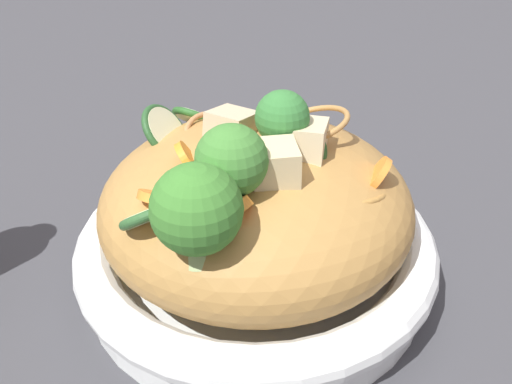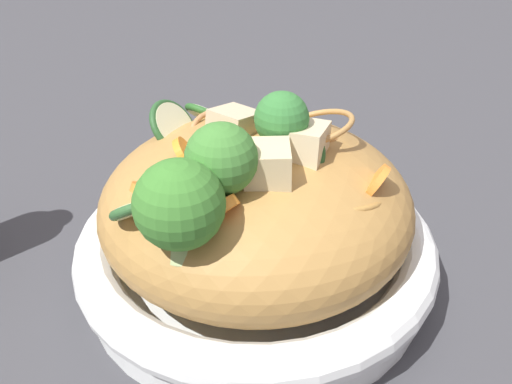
# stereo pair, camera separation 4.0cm
# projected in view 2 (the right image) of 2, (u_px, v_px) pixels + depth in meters

# --- Properties ---
(ground_plane) EXTENTS (3.00, 3.00, 0.00)m
(ground_plane) POSITION_uv_depth(u_px,v_px,m) (256.00, 276.00, 0.44)
(ground_plane) COLOR #3B3C40
(serving_bowl) EXTENTS (0.27, 0.27, 0.05)m
(serving_bowl) POSITION_uv_depth(u_px,v_px,m) (256.00, 252.00, 0.43)
(serving_bowl) COLOR white
(serving_bowl) RESTS_ON ground_plane
(noodle_heap) EXTENTS (0.22, 0.22, 0.11)m
(noodle_heap) POSITION_uv_depth(u_px,v_px,m) (256.00, 203.00, 0.41)
(noodle_heap) COLOR #AD7E40
(noodle_heap) RESTS_ON serving_bowl
(broccoli_florets) EXTENTS (0.14, 0.10, 0.07)m
(broccoli_florets) POSITION_uv_depth(u_px,v_px,m) (213.00, 175.00, 0.33)
(broccoli_florets) COLOR #A4C272
(broccoli_florets) RESTS_ON serving_bowl
(carrot_coins) EXTENTS (0.16, 0.10, 0.04)m
(carrot_coins) POSITION_uv_depth(u_px,v_px,m) (232.00, 185.00, 0.35)
(carrot_coins) COLOR orange
(carrot_coins) RESTS_ON serving_bowl
(zucchini_slices) EXTENTS (0.15, 0.16, 0.05)m
(zucchini_slices) POSITION_uv_depth(u_px,v_px,m) (196.00, 153.00, 0.39)
(zucchini_slices) COLOR beige
(zucchini_slices) RESTS_ON serving_bowl
(chicken_chunks) EXTENTS (0.08, 0.10, 0.03)m
(chicken_chunks) POSITION_uv_depth(u_px,v_px,m) (271.00, 145.00, 0.37)
(chicken_chunks) COLOR beige
(chicken_chunks) RESTS_ON serving_bowl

